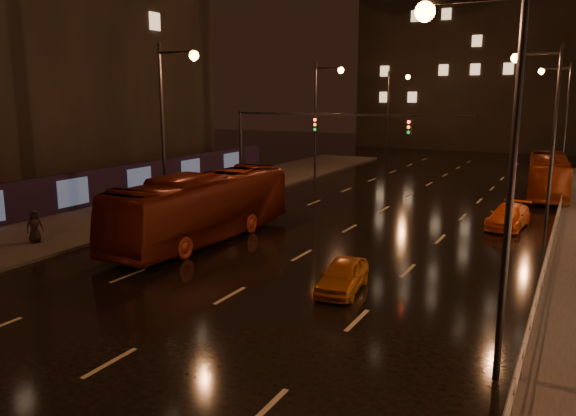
{
  "coord_description": "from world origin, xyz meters",
  "views": [
    {
      "loc": [
        11.05,
        -12.43,
        7.28
      ],
      "look_at": [
        0.04,
        8.54,
        2.5
      ],
      "focal_mm": 35.0,
      "sensor_mm": 36.0,
      "label": 1
    }
  ],
  "objects_px": {
    "bus_curb": "(548,176)",
    "taxi_far": "(509,216)",
    "bus_red": "(203,207)",
    "taxi_near": "(343,275)",
    "pedestrian_c": "(34,226)"
  },
  "relations": [
    {
      "from": "bus_curb",
      "to": "taxi_far",
      "type": "bearing_deg",
      "value": -100.24
    },
    {
      "from": "bus_red",
      "to": "taxi_near",
      "type": "relative_size",
      "value": 3.46
    },
    {
      "from": "bus_red",
      "to": "bus_curb",
      "type": "height_order",
      "value": "bus_red"
    },
    {
      "from": "pedestrian_c",
      "to": "taxi_near",
      "type": "bearing_deg",
      "value": -67.49
    },
    {
      "from": "bus_red",
      "to": "bus_curb",
      "type": "bearing_deg",
      "value": 56.99
    },
    {
      "from": "bus_curb",
      "to": "taxi_far",
      "type": "distance_m",
      "value": 12.0
    },
    {
      "from": "taxi_near",
      "to": "taxi_far",
      "type": "distance_m",
      "value": 14.62
    },
    {
      "from": "bus_red",
      "to": "bus_curb",
      "type": "relative_size",
      "value": 1.13
    },
    {
      "from": "bus_red",
      "to": "taxi_near",
      "type": "distance_m",
      "value": 10.0
    },
    {
      "from": "bus_red",
      "to": "bus_curb",
      "type": "xyz_separation_m",
      "value": [
        14.69,
        22.07,
        -0.2
      ]
    },
    {
      "from": "bus_red",
      "to": "pedestrian_c",
      "type": "xyz_separation_m",
      "value": [
        -6.74,
        -4.73,
        -0.75
      ]
    },
    {
      "from": "bus_curb",
      "to": "taxi_near",
      "type": "height_order",
      "value": "bus_curb"
    },
    {
      "from": "bus_red",
      "to": "pedestrian_c",
      "type": "relative_size",
      "value": 7.51
    },
    {
      "from": "taxi_far",
      "to": "pedestrian_c",
      "type": "distance_m",
      "value": 25.09
    },
    {
      "from": "taxi_far",
      "to": "pedestrian_c",
      "type": "height_order",
      "value": "pedestrian_c"
    }
  ]
}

